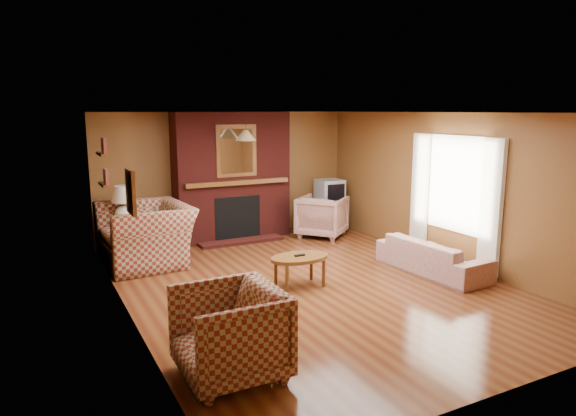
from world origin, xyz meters
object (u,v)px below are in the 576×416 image
plaid_armchair (229,333)px  coffee_table (300,260)px  side_table (126,242)px  crt_tv (330,191)px  floral_sofa (433,256)px  tv_stand (329,215)px  plaid_loveseat (145,234)px  floral_armchair (322,216)px  fireplace (232,177)px  table_lamp (123,203)px

plaid_armchair → coffee_table: 2.57m
side_table → crt_tv: size_ratio=1.15×
floral_sofa → crt_tv: bearing=-6.8°
floral_sofa → tv_stand: 3.20m
coffee_table → plaid_loveseat: bearing=128.4°
floral_armchair → tv_stand: bearing=-84.0°
fireplace → crt_tv: 2.09m
table_lamp → coffee_table: bearing=-52.2°
plaid_loveseat → tv_stand: (3.90, 0.71, -0.19)m
side_table → floral_sofa: bearing=-35.4°
tv_stand → fireplace: bearing=171.8°
coffee_table → tv_stand: 3.60m
floral_sofa → crt_tv: (0.15, 3.19, 0.55)m
fireplace → table_lamp: (-2.10, -0.53, -0.22)m
crt_tv → floral_sofa: bearing=-92.7°
coffee_table → table_lamp: table_lamp is taller
floral_armchair → tv_stand: floral_armchair is taller
side_table → tv_stand: 4.16m
side_table → tv_stand: size_ratio=1.04×
fireplace → plaid_armchair: 5.30m
plaid_armchair → tv_stand: 6.16m
table_lamp → plaid_armchair: bearing=-88.0°
tv_stand → floral_sofa: bearing=-95.7°
floral_armchair → tv_stand: (0.45, 0.46, -0.11)m
fireplace → plaid_armchair: (-1.95, -4.87, -0.75)m
floral_armchair → crt_tv: size_ratio=1.67×
table_lamp → tv_stand: table_lamp is taller
floral_armchair → fireplace: bearing=28.6°
plaid_armchair → table_lamp: (-0.15, 4.34, 0.53)m
floral_armchair → table_lamp: 3.75m
coffee_table → table_lamp: size_ratio=1.35×
crt_tv → plaid_loveseat: bearing=-169.7°
plaid_armchair → coffee_table: (1.76, 1.87, -0.04)m
floral_sofa → coffee_table: size_ratio=2.07×
fireplace → floral_sofa: (1.90, -3.38, -0.92)m
side_table → table_lamp: (0.00, -0.00, 0.66)m
fireplace → floral_sofa: fireplace is taller
fireplace → floral_armchair: size_ratio=2.75×
plaid_armchair → table_lamp: 4.37m
fireplace → floral_sofa: size_ratio=1.35×
plaid_loveseat → floral_sofa: size_ratio=0.83×
floral_sofa → tv_stand: (0.15, 3.20, 0.03)m
tv_stand → coffee_table: bearing=-131.6°
floral_armchair → crt_tv: 0.75m
plaid_loveseat → side_table: bearing=-149.0°
table_lamp → tv_stand: (4.15, 0.35, -0.67)m
table_lamp → crt_tv: size_ratio=1.22×
side_table → crt_tv: bearing=4.7°
crt_tv → table_lamp: bearing=-175.3°
fireplace → side_table: (-2.10, -0.53, -0.88)m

